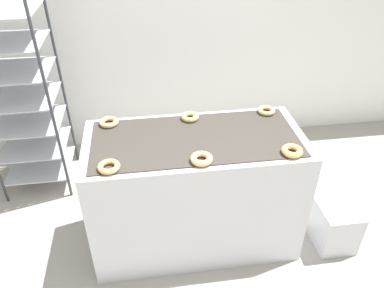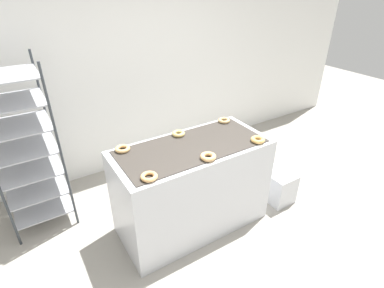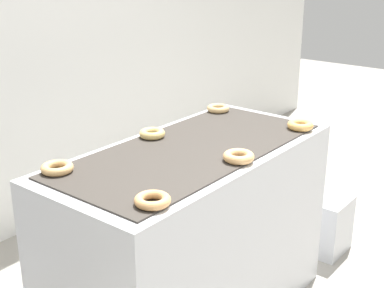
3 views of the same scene
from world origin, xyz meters
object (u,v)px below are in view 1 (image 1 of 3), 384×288
(donut_far_left, at_px, (109,122))
(donut_near_right, at_px, (292,151))
(fryer_machine, at_px, (195,192))
(donut_near_center, at_px, (202,159))
(glaze_bin, at_px, (333,223))
(donut_far_center, at_px, (190,117))
(donut_far_right, at_px, (266,111))
(donut_near_left, at_px, (109,167))
(baking_rack_cart, at_px, (23,97))

(donut_far_left, bearing_deg, donut_near_right, -24.36)
(fryer_machine, relative_size, donut_near_center, 10.76)
(glaze_bin, relative_size, donut_far_center, 2.86)
(donut_far_right, bearing_deg, glaze_bin, -43.04)
(fryer_machine, relative_size, donut_far_left, 11.00)
(donut_near_left, relative_size, donut_near_center, 0.97)
(donut_near_center, bearing_deg, fryer_machine, 90.85)
(glaze_bin, bearing_deg, donut_far_center, 157.36)
(glaze_bin, xyz_separation_m, donut_far_center, (-1.07, 0.45, 0.80))
(donut_near_left, distance_m, donut_far_right, 1.26)
(glaze_bin, bearing_deg, donut_near_center, -176.16)
(glaze_bin, bearing_deg, baking_rack_cart, 155.02)
(fryer_machine, distance_m, donut_near_left, 0.80)
(fryer_machine, height_order, baking_rack_cart, baking_rack_cart)
(baking_rack_cart, xyz_separation_m, donut_near_right, (1.93, -1.20, 0.09))
(donut_near_left, bearing_deg, donut_far_right, 24.79)
(donut_near_left, relative_size, donut_far_right, 1.06)
(fryer_machine, height_order, glaze_bin, fryer_machine)
(glaze_bin, xyz_separation_m, donut_far_left, (-1.66, 0.46, 0.80))
(baking_rack_cart, xyz_separation_m, donut_far_right, (1.92, -0.67, 0.09))
(baking_rack_cart, xyz_separation_m, donut_near_left, (0.78, -1.19, 0.09))
(donut_near_center, bearing_deg, baking_rack_cart, 138.35)
(fryer_machine, xyz_separation_m, donut_far_center, (-0.00, 0.26, 0.50))
(glaze_bin, distance_m, donut_far_left, 1.89)
(donut_near_right, relative_size, donut_far_center, 1.05)
(donut_near_right, height_order, donut_far_left, donut_near_right)
(fryer_machine, distance_m, donut_far_center, 0.56)
(donut_far_center, relative_size, donut_far_right, 1.00)
(baking_rack_cart, height_order, donut_far_right, baking_rack_cart)
(donut_far_center, distance_m, donut_far_right, 0.58)
(fryer_machine, bearing_deg, donut_far_right, 24.70)
(donut_far_center, bearing_deg, donut_far_left, 179.09)
(glaze_bin, xyz_separation_m, donut_near_center, (-1.07, -0.07, 0.80))
(glaze_bin, relative_size, donut_near_left, 2.71)
(baking_rack_cart, distance_m, donut_far_center, 1.51)
(donut_far_left, relative_size, donut_far_right, 1.06)
(donut_near_left, xyz_separation_m, donut_near_center, (0.57, -0.00, 0.00))
(baking_rack_cart, relative_size, donut_far_right, 13.50)
(fryer_machine, xyz_separation_m, donut_near_center, (0.00, -0.26, 0.50))
(donut_far_center, xyz_separation_m, donut_far_right, (0.58, 0.01, -0.00))
(donut_near_right, relative_size, donut_far_right, 1.05)
(donut_near_center, distance_m, donut_far_center, 0.52)
(baking_rack_cart, distance_m, donut_far_right, 2.04)
(baking_rack_cart, relative_size, donut_far_left, 12.75)
(baking_rack_cart, height_order, donut_near_center, baking_rack_cart)
(fryer_machine, bearing_deg, donut_far_left, 155.62)
(donut_near_center, relative_size, donut_far_center, 1.08)
(donut_near_center, height_order, donut_near_right, same)
(donut_near_left, height_order, donut_near_center, donut_near_center)
(donut_near_left, bearing_deg, fryer_machine, 24.88)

